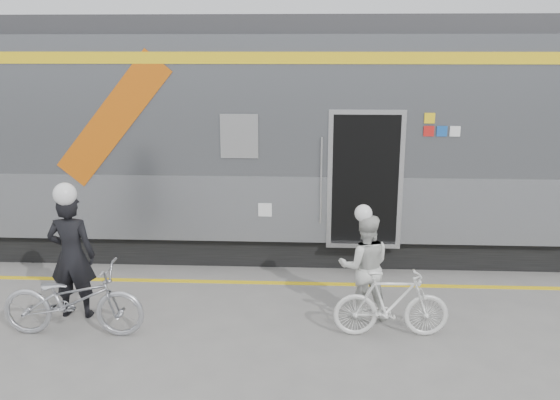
# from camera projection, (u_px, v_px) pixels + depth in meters

# --- Properties ---
(ground) EXTENTS (90.00, 90.00, 0.00)m
(ground) POSITION_uv_depth(u_px,v_px,m) (308.00, 352.00, 7.23)
(ground) COLOR slate
(ground) RESTS_ON ground
(train) EXTENTS (24.00, 3.17, 4.10)m
(train) POSITION_uv_depth(u_px,v_px,m) (239.00, 135.00, 10.84)
(train) COLOR black
(train) RESTS_ON ground
(safety_strip) EXTENTS (24.00, 0.12, 0.01)m
(safety_strip) POSITION_uv_depth(u_px,v_px,m) (309.00, 284.00, 9.31)
(safety_strip) COLOR yellow
(safety_strip) RESTS_ON ground
(man) EXTENTS (0.64, 0.42, 1.74)m
(man) POSITION_uv_depth(u_px,v_px,m) (72.00, 256.00, 8.01)
(man) COLOR black
(man) RESTS_ON ground
(bicycle_left) EXTENTS (1.83, 0.65, 0.96)m
(bicycle_left) POSITION_uv_depth(u_px,v_px,m) (73.00, 300.00, 7.57)
(bicycle_left) COLOR #A9ABB1
(bicycle_left) RESTS_ON ground
(woman) EXTENTS (0.73, 0.58, 1.46)m
(woman) POSITION_uv_depth(u_px,v_px,m) (365.00, 267.00, 8.01)
(woman) COLOR silver
(woman) RESTS_ON ground
(bicycle_right) EXTENTS (1.49, 0.47, 0.89)m
(bicycle_right) POSITION_uv_depth(u_px,v_px,m) (391.00, 304.00, 7.53)
(bicycle_right) COLOR silver
(bicycle_right) RESTS_ON ground
(helmet_man) EXTENTS (0.30, 0.30, 0.30)m
(helmet_man) POSITION_uv_depth(u_px,v_px,m) (65.00, 182.00, 7.75)
(helmet_man) COLOR white
(helmet_man) RESTS_ON man
(helmet_woman) EXTENTS (0.23, 0.23, 0.23)m
(helmet_woman) POSITION_uv_depth(u_px,v_px,m) (367.00, 206.00, 7.80)
(helmet_woman) COLOR white
(helmet_woman) RESTS_ON woman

